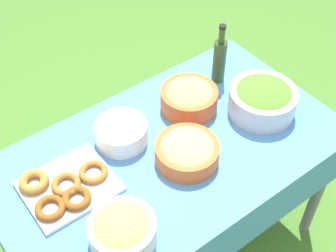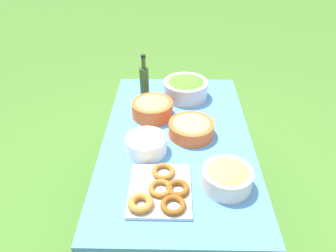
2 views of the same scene
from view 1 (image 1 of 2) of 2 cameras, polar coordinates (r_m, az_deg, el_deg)
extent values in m
plane|color=#477A2D|center=(2.43, 0.11, -14.49)|extent=(14.00, 14.00, 0.00)
cube|color=#4C8CD1|center=(1.83, 0.14, -3.25)|extent=(1.37, 0.79, 0.02)
cube|color=#4C8CD1|center=(1.76, 8.01, -13.52)|extent=(1.37, 0.01, 0.22)
cube|color=#4C8CD1|center=(2.14, -6.17, 0.96)|extent=(1.37, 0.01, 0.22)
cube|color=#4C8CD1|center=(2.27, 13.96, 2.70)|extent=(0.01, 0.79, 0.22)
cylinder|color=slate|center=(2.30, 18.02, -7.03)|extent=(0.05, 0.05, 0.71)
cylinder|color=slate|center=(2.18, -19.05, -11.61)|extent=(0.05, 0.05, 0.71)
cylinder|color=slate|center=(2.56, 6.76, 2.35)|extent=(0.05, 0.05, 0.71)
cylinder|color=silver|center=(1.97, 11.41, 2.99)|extent=(0.28, 0.28, 0.11)
ellipsoid|color=#51892D|center=(1.95, 11.58, 3.86)|extent=(0.25, 0.25, 0.07)
cylinder|color=#E05B28|center=(1.76, 2.34, -3.26)|extent=(0.24, 0.24, 0.08)
ellipsoid|color=tan|center=(1.75, 2.36, -2.74)|extent=(0.21, 0.21, 0.07)
cube|color=silver|center=(1.74, -11.96, -7.18)|extent=(0.32, 0.27, 0.02)
torus|color=#B27533|center=(1.75, -16.05, -6.54)|extent=(0.13, 0.13, 0.03)
torus|color=#A36628|center=(1.72, -12.32, -6.96)|extent=(0.12, 0.12, 0.02)
torus|color=#A36628|center=(1.74, -9.09, -5.56)|extent=(0.15, 0.15, 0.02)
torus|color=brown|center=(1.67, -14.18, -9.66)|extent=(0.13, 0.13, 0.02)
torus|color=brown|center=(1.67, -11.01, -8.71)|extent=(0.14, 0.14, 0.03)
cylinder|color=white|center=(1.86, -5.64, -1.59)|extent=(0.21, 0.21, 0.01)
cylinder|color=white|center=(1.85, -5.67, -1.34)|extent=(0.21, 0.21, 0.01)
cylinder|color=white|center=(1.84, -5.70, -1.09)|extent=(0.21, 0.21, 0.01)
cylinder|color=white|center=(1.83, -5.72, -0.84)|extent=(0.21, 0.21, 0.01)
cylinder|color=white|center=(1.83, -5.75, -0.58)|extent=(0.21, 0.21, 0.01)
cylinder|color=white|center=(1.82, -5.78, -0.32)|extent=(0.21, 0.21, 0.01)
cylinder|color=white|center=(1.81, -5.81, -0.06)|extent=(0.21, 0.21, 0.01)
cylinder|color=#2D4723|center=(2.07, 6.26, 7.79)|extent=(0.06, 0.06, 0.20)
cylinder|color=#2D4723|center=(1.99, 6.58, 10.88)|extent=(0.03, 0.03, 0.07)
cylinder|color=black|center=(1.96, 6.69, 11.91)|extent=(0.03, 0.03, 0.02)
cylinder|color=#E05B28|center=(1.96, 2.57, 3.29)|extent=(0.24, 0.24, 0.09)
ellipsoid|color=tan|center=(1.94, 2.60, 3.96)|extent=(0.21, 0.21, 0.07)
cylinder|color=silver|center=(1.56, -5.58, -12.70)|extent=(0.22, 0.22, 0.09)
ellipsoid|color=#ADCC59|center=(1.54, -5.66, -12.10)|extent=(0.20, 0.20, 0.07)
camera|label=2|loc=(1.23, -67.10, 1.86)|focal=35.00mm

